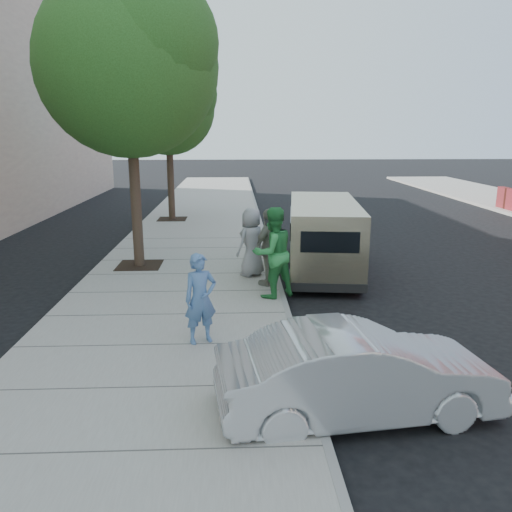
# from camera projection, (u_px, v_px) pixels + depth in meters

# --- Properties ---
(ground) EXTENTS (120.00, 120.00, 0.00)m
(ground) POSITION_uv_depth(u_px,v_px,m) (220.00, 297.00, 11.70)
(ground) COLOR black
(ground) RESTS_ON ground
(sidewalk) EXTENTS (5.00, 60.00, 0.15)m
(sidewalk) POSITION_uv_depth(u_px,v_px,m) (177.00, 294.00, 11.64)
(sidewalk) COLOR gray
(sidewalk) RESTS_ON ground
(curb_face) EXTENTS (0.12, 60.00, 0.16)m
(curb_face) POSITION_uv_depth(u_px,v_px,m) (281.00, 293.00, 11.74)
(curb_face) COLOR gray
(curb_face) RESTS_ON ground
(tree_near) EXTENTS (4.62, 4.60, 7.53)m
(tree_near) POSITION_uv_depth(u_px,v_px,m) (129.00, 59.00, 12.59)
(tree_near) COLOR black
(tree_near) RESTS_ON sidewalk
(tree_far) EXTENTS (3.92, 3.80, 6.49)m
(tree_far) POSITION_uv_depth(u_px,v_px,m) (169.00, 103.00, 20.12)
(tree_far) COLOR black
(tree_far) RESTS_ON sidewalk
(parking_meter) EXTENTS (0.35, 0.18, 1.62)m
(parking_meter) POSITION_uv_depth(u_px,v_px,m) (272.00, 238.00, 11.79)
(parking_meter) COLOR gray
(parking_meter) RESTS_ON sidewalk
(van) EXTENTS (2.29, 5.37, 1.94)m
(van) POSITION_uv_depth(u_px,v_px,m) (323.00, 235.00, 13.62)
(van) COLOR tan
(van) RESTS_ON ground
(sedan) EXTENTS (3.93, 1.79, 1.25)m
(sedan) POSITION_uv_depth(u_px,v_px,m) (359.00, 373.00, 6.66)
(sedan) COLOR #B0B3B7
(sedan) RESTS_ON ground
(person_officer) EXTENTS (0.69, 0.58, 1.60)m
(person_officer) POSITION_uv_depth(u_px,v_px,m) (200.00, 299.00, 8.65)
(person_officer) COLOR #4F76A9
(person_officer) RESTS_ON sidewalk
(person_green_shirt) EXTENTS (1.23, 1.14, 2.03)m
(person_green_shirt) POSITION_uv_depth(u_px,v_px,m) (273.00, 253.00, 11.03)
(person_green_shirt) COLOR #2E8F43
(person_green_shirt) RESTS_ON sidewalk
(person_gray_shirt) EXTENTS (1.01, 0.99, 1.75)m
(person_gray_shirt) POSITION_uv_depth(u_px,v_px,m) (252.00, 242.00, 12.72)
(person_gray_shirt) COLOR gray
(person_gray_shirt) RESTS_ON sidewalk
(person_striped_polo) EXTENTS (1.08, 1.11, 1.86)m
(person_striped_polo) POSITION_uv_depth(u_px,v_px,m) (270.00, 247.00, 11.93)
(person_striped_polo) COLOR gray
(person_striped_polo) RESTS_ON sidewalk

